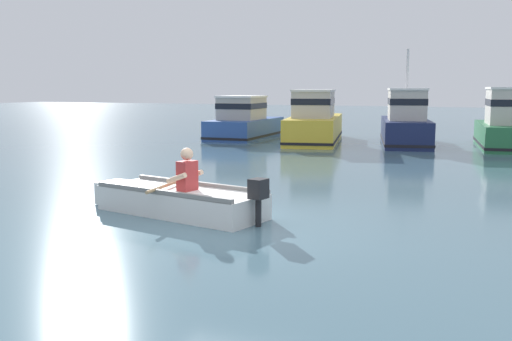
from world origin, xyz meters
The scene contains 6 objects.
ground_plane centered at (0.00, 0.00, 0.00)m, with size 120.00×120.00×0.00m, color slate.
rowboat_with_person centered at (-1.23, 0.64, 0.25)m, with size 3.71×2.06×1.19m.
moored_boat_blue centered at (-6.51, 15.20, 0.69)m, with size 2.29×4.89×1.85m.
moored_boat_yellow centered at (-3.17, 14.72, 0.80)m, with size 3.18×6.45×2.12m.
moored_boat_navy centered at (0.42, 15.01, 0.81)m, with size 2.85×5.52×3.66m.
moored_boat_green centered at (4.08, 15.14, 0.81)m, with size 2.56×5.07×2.22m.
Camera 1 is at (4.07, -8.25, 2.24)m, focal length 41.40 mm.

